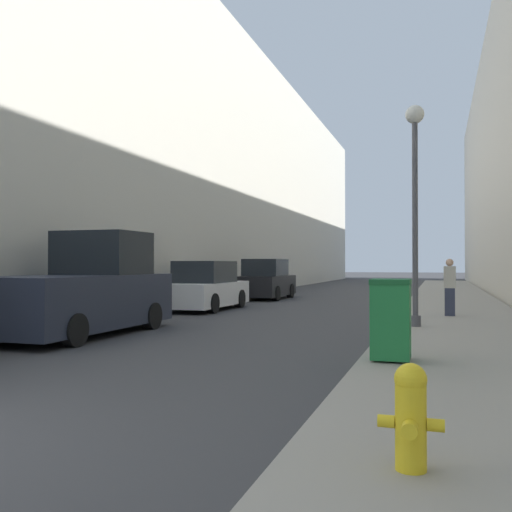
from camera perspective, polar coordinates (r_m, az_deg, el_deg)
sidewalk_right at (r=21.09m, az=19.37°, el=-4.83°), size 3.44×60.00×0.12m
building_left_glass at (r=33.21m, az=-9.92°, el=8.09°), size 12.00×60.00×13.35m
fire_hydrant at (r=4.31m, az=15.21°, el=-15.00°), size 0.46×0.34×0.75m
trash_bin at (r=8.84m, az=13.34°, el=-6.12°), size 0.58×0.64×1.22m
lamppost at (r=13.81m, az=15.61°, el=7.20°), size 0.43×0.43×5.13m
pickup_truck at (r=13.26m, az=-16.71°, el=-3.44°), size 2.09×4.93×2.32m
parked_sedan_near at (r=19.51m, az=-5.11°, el=-3.18°), size 1.83×4.26×1.66m
parked_sedan_far at (r=25.40m, az=0.95°, el=-2.50°), size 1.89×4.04×1.77m
pedestrian_on_sidewalk at (r=16.76m, az=18.81°, el=-2.96°), size 0.32×0.21×1.59m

